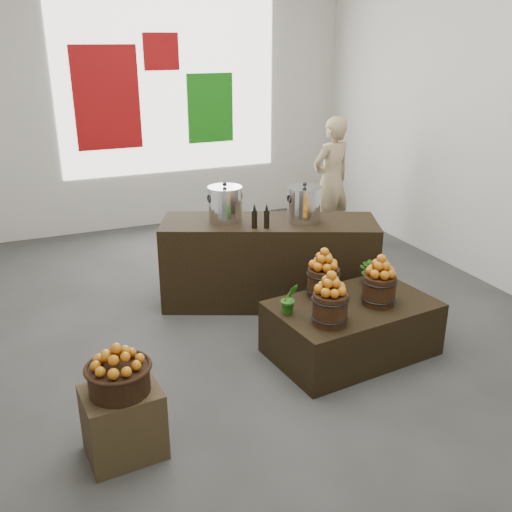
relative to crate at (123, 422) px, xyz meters
name	(u,v)px	position (x,y,z in m)	size (l,w,h in m)	color
ground	(241,320)	(1.46, 1.52, -0.25)	(7.00, 7.00, 0.00)	#3D3D3A
back_wall	(149,89)	(1.46, 5.02, 1.75)	(6.00, 0.04, 4.00)	#BCB8AE
back_opening	(170,89)	(1.76, 5.00, 1.75)	(3.20, 0.02, 2.40)	white
deco_red_left	(107,98)	(0.86, 4.99, 1.65)	(0.90, 0.04, 1.40)	maroon
deco_green_right	(210,108)	(2.36, 4.99, 1.45)	(0.70, 0.04, 1.00)	#177111
deco_red_upper	(161,52)	(1.66, 4.99, 2.25)	(0.50, 0.04, 0.50)	maroon
crate	(123,422)	(0.00, 0.00, 0.00)	(0.50, 0.41, 0.50)	#463A20
wicker_basket	(119,379)	(0.00, 0.00, 0.34)	(0.40, 0.40, 0.18)	black
apples_in_basket	(117,356)	(0.00, 0.00, 0.52)	(0.31, 0.31, 0.17)	#991804
display_table	(352,328)	(2.14, 0.55, 0.00)	(1.43, 0.88, 0.49)	black
apple_bucket_front_left	(330,309)	(1.76, 0.31, 0.37)	(0.29, 0.29, 0.26)	#311A0D
apples_in_bucket_front_left	(331,283)	(1.76, 0.31, 0.60)	(0.21, 0.21, 0.19)	#991804
apple_bucket_front_right	(379,290)	(2.34, 0.46, 0.37)	(0.29, 0.29, 0.26)	#311A0D
apples_in_bucket_front_right	(381,266)	(2.34, 0.46, 0.60)	(0.21, 0.21, 0.19)	#991804
apple_bucket_rear	(323,282)	(1.97, 0.79, 0.37)	(0.29, 0.29, 0.26)	#311A0D
apples_in_bucket_rear	(324,259)	(1.97, 0.79, 0.60)	(0.21, 0.21, 0.19)	#991804
herb_garnish_right	(372,271)	(2.51, 0.83, 0.39)	(0.26, 0.23, 0.29)	#256B16
herb_garnish_left	(290,299)	(1.54, 0.60, 0.38)	(0.15, 0.12, 0.27)	#256B16
counter	(269,262)	(1.91, 1.83, 0.20)	(2.22, 0.71, 0.91)	black
stock_pot_left	(225,205)	(1.49, 2.01, 0.83)	(0.34, 0.34, 0.34)	silver
stock_pot_center	(304,205)	(2.23, 1.69, 0.83)	(0.34, 0.34, 0.34)	silver
oil_cruets	(270,216)	(1.82, 1.63, 0.78)	(0.16, 0.06, 0.25)	black
shopper	(331,180)	(3.51, 3.33, 0.61)	(0.63, 0.41, 1.72)	#A08862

